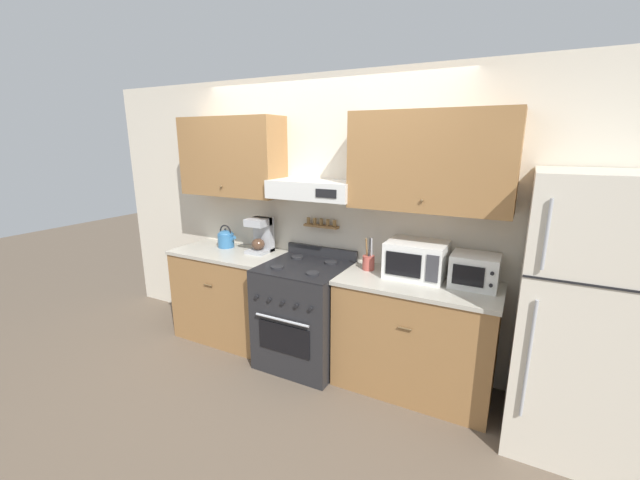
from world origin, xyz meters
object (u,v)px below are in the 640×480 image
(tea_kettle, at_px, (226,238))
(toaster_oven, at_px, (475,271))
(stove_range, at_px, (305,314))
(coffee_maker, at_px, (261,235))
(refrigerator, at_px, (584,316))
(utensil_crock, at_px, (368,262))
(microwave, at_px, (416,259))

(tea_kettle, bearing_deg, toaster_oven, -0.04)
(stove_range, xyz_separation_m, coffee_maker, (-0.60, 0.19, 0.63))
(refrigerator, bearing_deg, tea_kettle, 176.45)
(stove_range, height_order, coffee_maker, coffee_maker)
(utensil_crock, bearing_deg, microwave, 2.56)
(refrigerator, relative_size, utensil_crock, 6.57)
(microwave, distance_m, toaster_oven, 0.44)
(tea_kettle, xyz_separation_m, coffee_maker, (0.42, 0.03, 0.07))
(microwave, bearing_deg, refrigerator, -10.50)
(microwave, xyz_separation_m, utensil_crock, (-0.40, -0.02, -0.07))
(tea_kettle, distance_m, utensil_crock, 1.55)
(stove_range, distance_m, microwave, 1.12)
(refrigerator, height_order, toaster_oven, refrigerator)
(tea_kettle, relative_size, coffee_maker, 0.69)
(microwave, height_order, toaster_oven, microwave)
(utensil_crock, relative_size, toaster_oven, 0.82)
(coffee_maker, distance_m, toaster_oven, 1.97)
(refrigerator, xyz_separation_m, utensil_crock, (-1.52, 0.19, 0.08))
(coffee_maker, bearing_deg, stove_range, -17.85)
(utensil_crock, bearing_deg, toaster_oven, -0.12)
(stove_range, relative_size, microwave, 2.22)
(coffee_maker, distance_m, utensil_crock, 1.14)
(refrigerator, xyz_separation_m, tea_kettle, (-3.07, 0.19, 0.11))
(microwave, xyz_separation_m, toaster_oven, (0.44, -0.02, -0.02))
(tea_kettle, xyz_separation_m, toaster_oven, (2.39, -0.00, 0.03))
(stove_range, distance_m, tea_kettle, 1.17)
(microwave, bearing_deg, coffee_maker, 179.50)
(coffee_maker, relative_size, toaster_oven, 1.00)
(microwave, distance_m, utensil_crock, 0.40)
(refrigerator, bearing_deg, microwave, 169.50)
(stove_range, bearing_deg, utensil_crock, 16.91)
(coffee_maker, bearing_deg, tea_kettle, -175.75)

